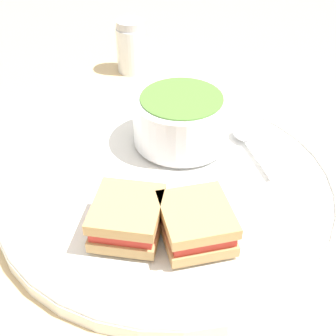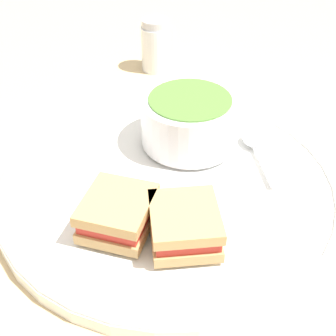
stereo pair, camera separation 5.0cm
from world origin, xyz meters
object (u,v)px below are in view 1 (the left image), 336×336
Objects in this scene: salt_shaker at (131,47)px; sandwich_half_near at (127,217)px; sandwich_half_far at (196,223)px; soup_bowl at (181,119)px; spoon at (245,137)px.

sandwich_half_near is at bearing -34.65° from salt_shaker.
sandwich_half_far is at bearing -25.17° from salt_shaker.
soup_bowl reaches higher than sandwich_half_near.
salt_shaker is (-0.22, 0.08, -0.01)m from soup_bowl.
soup_bowl is 0.16m from sandwich_half_far.
sandwich_half_far is at bearing 142.40° from spoon.
salt_shaker is at bearing 154.83° from sandwich_half_far.
salt_shaker reaches higher than sandwich_half_far.
soup_bowl is 1.29× the size of sandwich_half_far.
soup_bowl reaches higher than spoon.
soup_bowl is at bearing -19.22° from salt_shaker.
soup_bowl is 1.14× the size of spoon.
spoon is 1.07× the size of sandwich_half_near.
spoon is at bearing 52.32° from soup_bowl.
spoon is at bearing 119.52° from sandwich_half_far.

